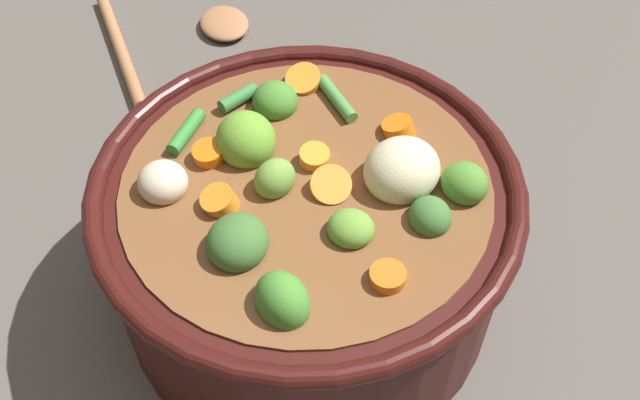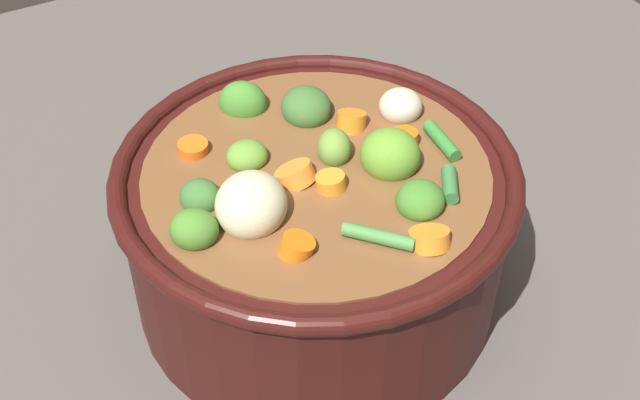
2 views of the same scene
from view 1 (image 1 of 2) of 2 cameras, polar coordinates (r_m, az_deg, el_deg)
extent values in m
plane|color=#514C47|center=(0.57, -0.92, -6.88)|extent=(1.10, 1.10, 0.00)
cylinder|color=#38110F|center=(0.52, -1.00, -3.23)|extent=(0.28, 0.28, 0.12)
torus|color=#38110F|center=(0.48, -1.10, 1.13)|extent=(0.29, 0.29, 0.01)
cylinder|color=brown|center=(0.52, -1.01, -2.90)|extent=(0.24, 0.24, 0.11)
ellipsoid|color=#43852E|center=(0.42, -2.98, -7.92)|extent=(0.05, 0.05, 0.04)
ellipsoid|color=#4B842E|center=(0.47, 11.27, 1.30)|extent=(0.04, 0.04, 0.03)
ellipsoid|color=#649736|center=(0.45, 2.43, -2.25)|extent=(0.03, 0.03, 0.02)
ellipsoid|color=#447E2C|center=(0.53, -3.54, 7.76)|extent=(0.04, 0.04, 0.03)
ellipsoid|color=olive|center=(0.47, -3.56, 1.67)|extent=(0.04, 0.04, 0.03)
ellipsoid|color=#639A2F|center=(0.49, -5.83, 4.70)|extent=(0.06, 0.06, 0.04)
ellipsoid|color=#3D6A30|center=(0.44, -6.49, -3.31)|extent=(0.04, 0.04, 0.03)
ellipsoid|color=#3D6F32|center=(0.46, 8.60, -1.32)|extent=(0.04, 0.04, 0.02)
cylinder|color=orange|center=(0.43, 5.32, -6.14)|extent=(0.03, 0.03, 0.01)
cylinder|color=orange|center=(0.49, -8.68, 3.42)|extent=(0.02, 0.03, 0.02)
cylinder|color=orange|center=(0.47, 0.95, 1.47)|extent=(0.04, 0.04, 0.02)
cylinder|color=orange|center=(0.51, 6.18, 5.45)|extent=(0.03, 0.03, 0.02)
cylinder|color=orange|center=(0.49, -0.63, 3.25)|extent=(0.03, 0.03, 0.02)
cylinder|color=orange|center=(0.46, -7.82, -0.23)|extent=(0.03, 0.03, 0.02)
cylinder|color=orange|center=(0.55, -1.25, 9.28)|extent=(0.03, 0.04, 0.02)
ellipsoid|color=beige|center=(0.47, 6.43, 2.32)|extent=(0.07, 0.07, 0.04)
ellipsoid|color=beige|center=(0.48, -12.23, 1.36)|extent=(0.04, 0.04, 0.03)
cylinder|color=#4A8A43|center=(0.53, 1.64, 7.90)|extent=(0.04, 0.04, 0.01)
cylinder|color=#328234|center=(0.51, -10.45, 5.29)|extent=(0.01, 0.04, 0.01)
cylinder|color=#37783B|center=(0.53, -6.44, 7.96)|extent=(0.02, 0.03, 0.01)
ellipsoid|color=#A06A44|center=(0.81, -7.52, 13.58)|extent=(0.08, 0.08, 0.01)
cylinder|color=#A06A44|center=(0.80, -15.40, 11.40)|extent=(0.13, 0.16, 0.01)
camera|label=2|loc=(0.71, 37.60, 45.41)|focal=47.92mm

